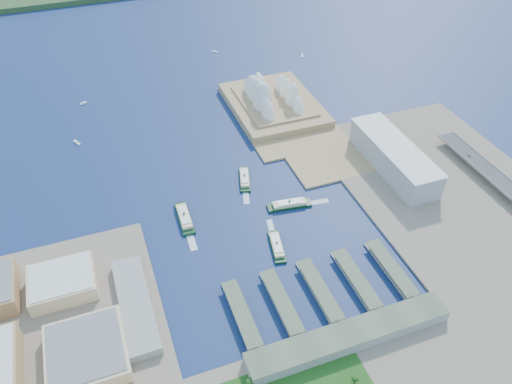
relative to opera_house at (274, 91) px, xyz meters
name	(u,v)px	position (x,y,z in m)	size (l,w,h in m)	color
ground	(279,247)	(-105.00, -280.00, -32.00)	(3000.00, 3000.00, 0.00)	#0E1A45
east_land	(484,224)	(135.00, -330.00, -30.50)	(240.00, 500.00, 3.00)	#7C6D5F
peninsula	(280,114)	(2.50, -20.00, -30.50)	(135.00, 220.00, 3.00)	#9E7E56
opera_house	(274,91)	(0.00, 0.00, 0.00)	(134.00, 180.00, 58.00)	white
toaster_building	(394,157)	(90.00, -200.00, -11.50)	(45.00, 155.00, 35.00)	#97979C
west_buildings	(44,362)	(-355.00, -350.00, -15.50)	(200.00, 280.00, 27.00)	#9E794F
ferry_wharves	(320,291)	(-91.00, -355.00, -27.35)	(184.00, 90.00, 9.30)	#4B5540
terminal_building	(349,336)	(-90.00, -415.00, -23.00)	(200.00, 28.00, 12.00)	gray
ferry_a	(184,216)	(-193.57, -199.33, -26.61)	(14.52, 57.05, 10.79)	black
ferry_b	(245,177)	(-102.04, -153.83, -27.20)	(12.92, 50.77, 9.60)	black
ferry_c	(277,245)	(-107.69, -279.82, -27.30)	(12.65, 49.70, 9.40)	black
ferry_d	(289,203)	(-67.28, -220.97, -26.83)	(13.91, 54.64, 10.33)	black
boat_a	(77,142)	(-300.22, 9.07, -30.56)	(3.73, 14.92, 2.88)	white
boat_b	(83,103)	(-280.84, 119.25, -30.52)	(3.84, 10.96, 2.96)	white
boat_c	(302,55)	(120.07, 156.86, -30.63)	(3.55, 12.16, 2.74)	white
boat_e	(215,51)	(-28.16, 229.86, -30.65)	(3.50, 11.00, 2.70)	white
car_c	(469,156)	(191.00, -226.48, -16.53)	(1.74, 4.27, 1.24)	slate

